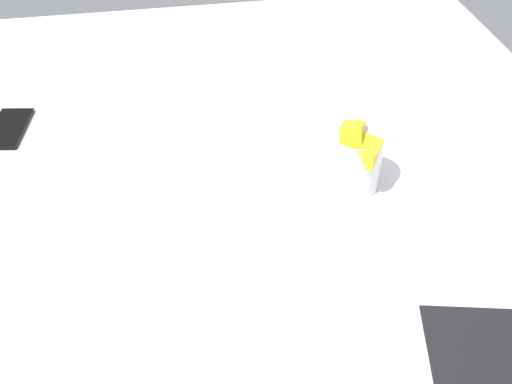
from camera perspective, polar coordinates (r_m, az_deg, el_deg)
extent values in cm
cube|color=white|center=(113.51, 0.97, -5.96)|extent=(180.00, 140.00, 18.00)
cylinder|color=silver|center=(112.49, 9.03, 2.84)|extent=(9.00, 9.00, 11.00)
cube|color=orange|center=(113.36, 8.85, 1.75)|extent=(5.74, 5.78, 6.48)
cube|color=blue|center=(112.66, 9.05, 2.79)|extent=(6.91, 6.25, 5.31)
cube|color=red|center=(111.78, 8.72, 3.84)|extent=(6.48, 7.43, 7.11)
cube|color=yellow|center=(108.38, 9.71, 3.78)|extent=(7.45, 7.14, 5.10)
cube|color=yellow|center=(108.53, 8.77, 5.31)|extent=(7.24, 5.82, 5.34)
cube|color=black|center=(137.77, -21.52, 5.39)|extent=(14.92, 8.98, 0.80)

